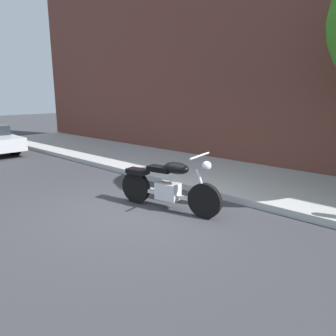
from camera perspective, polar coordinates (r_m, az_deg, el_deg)
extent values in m
plane|color=#38383D|center=(6.18, -4.59, -7.53)|extent=(60.00, 60.00, 0.00)
cube|color=#B0B0B0|center=(8.49, 11.03, -1.47)|extent=(23.46, 3.13, 0.14)
cube|color=brown|center=(9.91, 17.89, 20.48)|extent=(23.46, 0.50, 7.09)
cylinder|color=black|center=(5.74, 6.55, -5.83)|extent=(0.65, 0.21, 0.64)
cylinder|color=black|center=(6.54, -5.73, -3.43)|extent=(0.65, 0.21, 0.64)
cube|color=silver|center=(6.09, 0.00, -4.13)|extent=(0.48, 0.35, 0.32)
cube|color=silver|center=(6.11, 0.00, -4.75)|extent=(1.39, 0.32, 0.06)
ellipsoid|color=black|center=(5.87, 1.48, -0.02)|extent=(0.56, 0.34, 0.22)
cube|color=black|center=(6.07, -1.43, -0.15)|extent=(0.51, 0.32, 0.10)
cube|color=black|center=(6.42, -5.45, -0.59)|extent=(0.47, 0.31, 0.10)
cylinder|color=silver|center=(5.68, 6.08, -3.05)|extent=(0.28, 0.10, 0.58)
cylinder|color=silver|center=(5.59, 5.66, 2.17)|extent=(0.15, 0.70, 0.04)
sphere|color=silver|center=(5.56, 6.91, 0.40)|extent=(0.17, 0.17, 0.17)
cylinder|color=silver|center=(6.38, -1.11, -4.26)|extent=(0.80, 0.23, 0.09)
cylinder|color=black|center=(12.83, -25.64, 3.53)|extent=(0.65, 0.26, 0.64)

